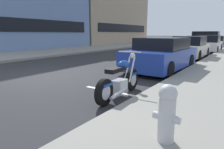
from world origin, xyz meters
TOP-DOWN VIEW (x-y plane):
  - ground_plane at (0.00, 0.00)m, footprint 260.00×260.00m
  - sidewalk_far_curb at (12.00, 6.77)m, footprint 120.00×5.00m
  - parking_stall_stripe at (0.00, -3.67)m, footprint 0.12×2.20m
  - parked_motorcycle at (-0.24, -3.88)m, footprint 2.02×0.62m
  - parked_car_at_intersection at (3.85, -3.39)m, footprint 4.13×1.98m
  - parked_car_behind_motorcycle at (9.16, -3.30)m, footprint 4.20×1.84m
  - parked_car_far_down_curb at (14.52, -3.54)m, footprint 4.19×1.91m
  - crossing_truck at (32.85, -0.21)m, footprint 2.16×5.66m
  - fire_hydrant at (-1.86, -5.62)m, footprint 0.24×0.36m
  - townhouse_far_uphill at (21.70, 13.62)m, footprint 15.51×9.18m

SIDE VIEW (x-z plane):
  - ground_plane at x=0.00m, z-range 0.00..0.00m
  - parking_stall_stripe at x=0.00m, z-range 0.00..0.01m
  - sidewalk_far_curb at x=12.00m, z-range 0.00..0.14m
  - parked_motorcycle at x=-0.24m, z-range -0.13..0.97m
  - fire_hydrant at x=-1.86m, z-range 0.16..0.95m
  - parked_car_behind_motorcycle at x=9.16m, z-range -0.04..1.34m
  - parked_car_far_down_curb at x=14.52m, z-range -0.05..1.36m
  - parked_car_at_intersection at x=3.85m, z-range -0.03..1.36m
  - crossing_truck at x=32.85m, z-range 0.04..1.94m
  - townhouse_far_uphill at x=21.70m, z-range 0.00..10.49m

